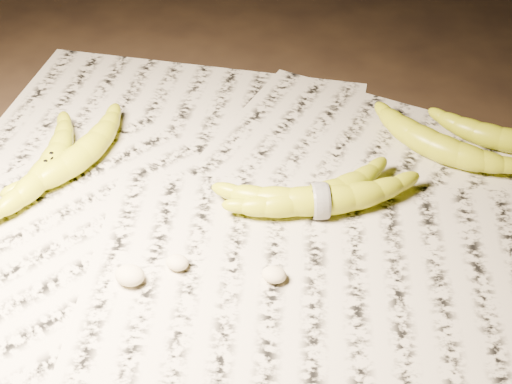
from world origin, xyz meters
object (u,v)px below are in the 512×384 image
(banana_center, at_px, (318,196))
(banana_taped, at_px, (320,199))
(banana_upper_b, at_px, (435,143))
(banana_left_b, at_px, (82,153))
(banana_left_a, at_px, (49,165))
(banana_upper_a, at_px, (500,136))

(banana_center, distance_m, banana_taped, 0.01)
(banana_upper_b, bearing_deg, banana_left_b, -137.44)
(banana_left_a, distance_m, banana_taped, 0.38)
(banana_taped, relative_size, banana_upper_a, 1.29)
(banana_upper_a, bearing_deg, banana_taped, -130.33)
(banana_taped, bearing_deg, banana_center, 102.21)
(banana_upper_a, bearing_deg, banana_upper_b, -146.08)
(banana_upper_a, height_order, banana_upper_b, banana_upper_b)
(banana_left_b, height_order, banana_upper_a, banana_left_b)
(banana_left_a, bearing_deg, banana_taped, -87.63)
(banana_left_a, bearing_deg, banana_left_b, -45.83)
(banana_left_a, distance_m, banana_center, 0.37)
(banana_left_b, xyz_separation_m, banana_center, (0.34, 0.02, -0.00))
(banana_center, bearing_deg, banana_upper_b, 9.94)
(banana_upper_b, bearing_deg, banana_left_a, -135.06)
(banana_taped, distance_m, banana_upper_b, 0.21)
(banana_left_a, relative_size, banana_upper_b, 1.04)
(banana_center, distance_m, banana_upper_a, 0.30)
(banana_left_b, relative_size, banana_upper_a, 1.09)
(banana_left_b, relative_size, banana_center, 0.99)
(banana_left_b, height_order, banana_taped, same)
(banana_left_a, xyz_separation_m, banana_taped, (0.37, 0.05, 0.00))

